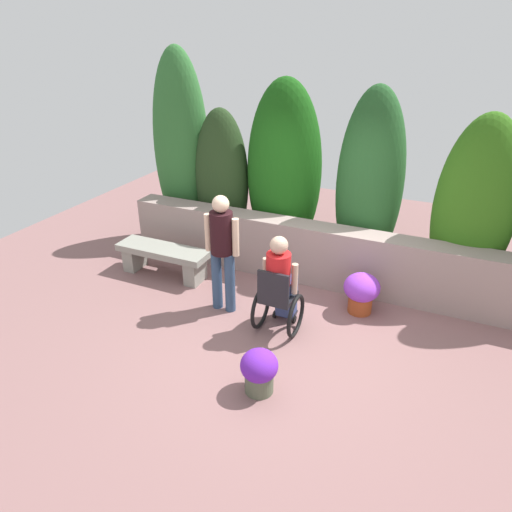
{
  "coord_description": "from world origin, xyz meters",
  "views": [
    {
      "loc": [
        1.65,
        -4.62,
        3.53
      ],
      "look_at": [
        -0.55,
        0.28,
        0.85
      ],
      "focal_mm": 32.47,
      "sensor_mm": 36.0,
      "label": 1
    }
  ],
  "objects": [
    {
      "name": "hedge_backdrop",
      "position": [
        -0.13,
        2.03,
        1.44
      ],
      "size": [
        6.72,
        0.98,
        3.28
      ],
      "color": "#2F6A2F",
      "rests_on": "ground"
    },
    {
      "name": "person_standing_companion",
      "position": [
        -0.98,
        0.17,
        0.95
      ],
      "size": [
        0.49,
        0.3,
        1.65
      ],
      "rotation": [
        0.0,
        0.0,
        -0.02
      ],
      "color": "#314969",
      "rests_on": "ground"
    },
    {
      "name": "person_in_wheelchair",
      "position": [
        -0.11,
        0.03,
        0.62
      ],
      "size": [
        0.53,
        0.66,
        1.33
      ],
      "rotation": [
        0.0,
        0.0,
        -0.15
      ],
      "color": "black",
      "rests_on": "ground"
    },
    {
      "name": "flower_pot_purple_near",
      "position": [
        0.75,
        0.86,
        0.32
      ],
      "size": [
        0.49,
        0.49,
        0.57
      ],
      "color": "#A0431F",
      "rests_on": "ground"
    },
    {
      "name": "flower_pot_terracotta_by_wall",
      "position": [
        0.12,
        -1.12,
        0.28
      ],
      "size": [
        0.4,
        0.4,
        0.51
      ],
      "color": "#535B46",
      "rests_on": "ground"
    },
    {
      "name": "stone_retaining_wall",
      "position": [
        0.0,
        1.43,
        0.46
      ],
      "size": [
        6.31,
        0.4,
        0.91
      ],
      "primitive_type": "cube",
      "color": "gray",
      "rests_on": "ground"
    },
    {
      "name": "ground_plane",
      "position": [
        0.0,
        0.0,
        0.0
      ],
      "size": [
        11.7,
        11.7,
        0.0
      ],
      "primitive_type": "plane",
      "color": "#845C5C"
    },
    {
      "name": "stone_bench",
      "position": [
        -2.29,
        0.65,
        0.31
      ],
      "size": [
        1.48,
        0.44,
        0.47
      ],
      "rotation": [
        0.0,
        0.0,
        0.06
      ],
      "color": "gray",
      "rests_on": "ground"
    }
  ]
}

